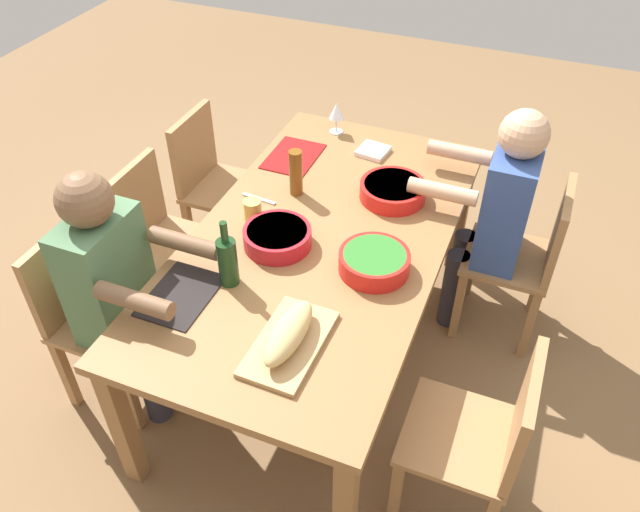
{
  "coord_description": "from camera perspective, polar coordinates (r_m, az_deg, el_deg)",
  "views": [
    {
      "loc": [
        -1.93,
        -0.78,
        2.43
      ],
      "look_at": [
        0.0,
        0.0,
        0.63
      ],
      "focal_mm": 35.77,
      "sensor_mm": 36.0,
      "label": 1
    }
  ],
  "objects": [
    {
      "name": "fork_far_center",
      "position": [
        2.9,
        -5.5,
        5.12
      ],
      "size": [
        0.03,
        0.17,
        0.01
      ],
      "primitive_type": "cube",
      "rotation": [
        0.0,
        0.0,
        -0.09
      ],
      "color": "silver",
      "rests_on": "dining_table"
    },
    {
      "name": "placemat_far_right",
      "position": [
        3.19,
        -2.41,
        8.91
      ],
      "size": [
        0.32,
        0.23,
        0.01
      ],
      "primitive_type": "cube",
      "color": "maroon",
      "rests_on": "dining_table"
    },
    {
      "name": "serving_bowl_greens",
      "position": [
        2.5,
        4.88,
        -0.45
      ],
      "size": [
        0.28,
        0.28,
        0.08
      ],
      "color": "red",
      "rests_on": "dining_table"
    },
    {
      "name": "wine_bottle",
      "position": [
        2.42,
        -8.27,
        -0.42
      ],
      "size": [
        0.08,
        0.08,
        0.29
      ],
      "color": "#193819",
      "rests_on": "dining_table"
    },
    {
      "name": "chair_far_right",
      "position": [
        3.53,
        -9.52,
        6.76
      ],
      "size": [
        0.4,
        0.4,
        0.85
      ],
      "color": "#9E7044",
      "rests_on": "ground_plane"
    },
    {
      "name": "cutting_board",
      "position": [
        2.24,
        -2.78,
        -7.82
      ],
      "size": [
        0.4,
        0.23,
        0.02
      ],
      "primitive_type": "cube",
      "rotation": [
        0.0,
        0.0,
        -0.02
      ],
      "color": "tan",
      "rests_on": "dining_table"
    },
    {
      "name": "wine_glass",
      "position": [
        3.34,
        1.49,
        12.75
      ],
      "size": [
        0.08,
        0.08,
        0.17
      ],
      "color": "silver",
      "rests_on": "dining_table"
    },
    {
      "name": "cup_far_center",
      "position": [
        2.74,
        -6.03,
        4.0
      ],
      "size": [
        0.08,
        0.08,
        0.11
      ],
      "primitive_type": "cylinder",
      "color": "gold",
      "rests_on": "dining_table"
    },
    {
      "name": "chair_near_right",
      "position": [
        3.14,
        18.08,
        0.1
      ],
      "size": [
        0.4,
        0.4,
        0.85
      ],
      "color": "#9E7044",
      "rests_on": "ground_plane"
    },
    {
      "name": "serving_bowl_fruit",
      "position": [
        2.89,
        6.53,
        5.91
      ],
      "size": [
        0.3,
        0.3,
        0.08
      ],
      "color": "red",
      "rests_on": "dining_table"
    },
    {
      "name": "diner_near_right",
      "position": [
        3.01,
        15.51,
        4.05
      ],
      "size": [
        0.41,
        0.53,
        1.2
      ],
      "color": "#2D2D38",
      "rests_on": "ground_plane"
    },
    {
      "name": "chair_far_center",
      "position": [
        3.18,
        -14.13,
        1.7
      ],
      "size": [
        0.4,
        0.4,
        0.85
      ],
      "color": "#9E7044",
      "rests_on": "ground_plane"
    },
    {
      "name": "chair_near_left",
      "position": [
        2.4,
        14.48,
        -15.35
      ],
      "size": [
        0.4,
        0.4,
        0.85
      ],
      "color": "#9E7044",
      "rests_on": "ground_plane"
    },
    {
      "name": "diner_far_left",
      "position": [
        2.65,
        -17.66,
        -2.36
      ],
      "size": [
        0.41,
        0.53,
        1.2
      ],
      "color": "#2D2D38",
      "rests_on": "ground_plane"
    },
    {
      "name": "chair_far_left",
      "position": [
        2.89,
        -19.72,
        -4.49
      ],
      "size": [
        0.4,
        0.4,
        0.85
      ],
      "color": "#9E7044",
      "rests_on": "ground_plane"
    },
    {
      "name": "bread_loaf",
      "position": [
        2.2,
        -2.83,
        -6.88
      ],
      "size": [
        0.32,
        0.12,
        0.09
      ],
      "primitive_type": "ellipsoid",
      "rotation": [
        0.0,
        0.0,
        -0.02
      ],
      "color": "tan",
      "rests_on": "cutting_board"
    },
    {
      "name": "serving_bowl_pasta",
      "position": [
        2.61,
        -3.84,
        1.77
      ],
      "size": [
        0.28,
        0.28,
        0.08
      ],
      "color": "#B21923",
      "rests_on": "dining_table"
    },
    {
      "name": "napkin_stack",
      "position": [
        3.22,
        4.76,
        9.34
      ],
      "size": [
        0.16,
        0.16,
        0.02
      ],
      "primitive_type": "cube",
      "rotation": [
        0.0,
        0.0,
        -0.14
      ],
      "color": "white",
      "rests_on": "dining_table"
    },
    {
      "name": "ground_plane",
      "position": [
        3.2,
        0.0,
        -8.54
      ],
      "size": [
        8.0,
        8.0,
        0.0
      ],
      "primitive_type": "plane",
      "color": "brown"
    },
    {
      "name": "dining_table",
      "position": [
        2.73,
        0.0,
        0.57
      ],
      "size": [
        1.92,
        1.03,
        0.74
      ],
      "color": "olive",
      "rests_on": "ground_plane"
    },
    {
      "name": "beer_bottle",
      "position": [
        2.87,
        -2.18,
        7.45
      ],
      "size": [
        0.06,
        0.06,
        0.22
      ],
      "primitive_type": "cylinder",
      "color": "brown",
      "rests_on": "dining_table"
    },
    {
      "name": "placemat_far_left",
      "position": [
        2.47,
        -12.33,
        -3.43
      ],
      "size": [
        0.32,
        0.23,
        0.01
      ],
      "primitive_type": "cube",
      "color": "black",
      "rests_on": "dining_table"
    }
  ]
}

